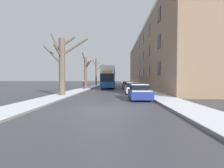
{
  "coord_description": "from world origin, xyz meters",
  "views": [
    {
      "loc": [
        0.86,
        -8.98,
        1.85
      ],
      "look_at": [
        -0.03,
        17.57,
        1.04
      ],
      "focal_mm": 24.0,
      "sensor_mm": 36.0,
      "label": 1
    }
  ],
  "objects_px": {
    "pedestrian_left_sidewalk": "(84,84)",
    "double_decker_bus": "(109,77)",
    "bare_tree_left_1": "(86,72)",
    "bare_tree_left_2": "(96,72)",
    "parked_car_2": "(129,86)",
    "oncoming_van": "(109,81)",
    "parked_car_1": "(133,88)",
    "parked_car_0": "(139,92)",
    "parked_car_3": "(127,85)",
    "bare_tree_left_0": "(62,64)"
  },
  "relations": [
    {
      "from": "double_decker_bus",
      "to": "bare_tree_left_0",
      "type": "bearing_deg",
      "value": -104.21
    },
    {
      "from": "parked_car_0",
      "to": "parked_car_2",
      "type": "bearing_deg",
      "value": 90.0
    },
    {
      "from": "pedestrian_left_sidewalk",
      "to": "bare_tree_left_2",
      "type": "bearing_deg",
      "value": 110.62
    },
    {
      "from": "bare_tree_left_2",
      "to": "double_decker_bus",
      "type": "xyz_separation_m",
      "value": [
        4.01,
        -8.94,
        -1.56
      ]
    },
    {
      "from": "bare_tree_left_0",
      "to": "oncoming_van",
      "type": "relative_size",
      "value": 1.39
    },
    {
      "from": "parked_car_1",
      "to": "parked_car_3",
      "type": "relative_size",
      "value": 0.92
    },
    {
      "from": "bare_tree_left_0",
      "to": "parked_car_1",
      "type": "distance_m",
      "value": 9.25
    },
    {
      "from": "bare_tree_left_2",
      "to": "parked_car_3",
      "type": "relative_size",
      "value": 1.73
    },
    {
      "from": "bare_tree_left_0",
      "to": "oncoming_van",
      "type": "xyz_separation_m",
      "value": [
        3.35,
        31.18,
        -2.31
      ]
    },
    {
      "from": "parked_car_1",
      "to": "parked_car_2",
      "type": "relative_size",
      "value": 0.91
    },
    {
      "from": "parked_car_2",
      "to": "parked_car_3",
      "type": "xyz_separation_m",
      "value": [
        0.0,
        6.52,
        -0.02
      ]
    },
    {
      "from": "bare_tree_left_2",
      "to": "double_decker_bus",
      "type": "height_order",
      "value": "bare_tree_left_2"
    },
    {
      "from": "parked_car_0",
      "to": "parked_car_1",
      "type": "relative_size",
      "value": 0.97
    },
    {
      "from": "parked_car_0",
      "to": "parked_car_3",
      "type": "distance_m",
      "value": 18.48
    },
    {
      "from": "pedestrian_left_sidewalk",
      "to": "double_decker_bus",
      "type": "bearing_deg",
      "value": 72.48
    },
    {
      "from": "parked_car_1",
      "to": "pedestrian_left_sidewalk",
      "type": "xyz_separation_m",
      "value": [
        -8.13,
        7.53,
        0.25
      ]
    },
    {
      "from": "double_decker_bus",
      "to": "oncoming_van",
      "type": "bearing_deg",
      "value": 93.15
    },
    {
      "from": "double_decker_bus",
      "to": "parked_car_3",
      "type": "xyz_separation_m",
      "value": [
        3.83,
        0.03,
        -1.81
      ]
    },
    {
      "from": "parked_car_0",
      "to": "parked_car_3",
      "type": "bearing_deg",
      "value": 90.0
    },
    {
      "from": "parked_car_2",
      "to": "oncoming_van",
      "type": "height_order",
      "value": "oncoming_van"
    },
    {
      "from": "bare_tree_left_2",
      "to": "parked_car_0",
      "type": "bearing_deg",
      "value": -74.03
    },
    {
      "from": "double_decker_bus",
      "to": "parked_car_3",
      "type": "relative_size",
      "value": 2.66
    },
    {
      "from": "parked_car_1",
      "to": "double_decker_bus",
      "type": "bearing_deg",
      "value": 106.69
    },
    {
      "from": "bare_tree_left_1",
      "to": "parked_car_3",
      "type": "bearing_deg",
      "value": 30.01
    },
    {
      "from": "bare_tree_left_2",
      "to": "parked_car_1",
      "type": "bearing_deg",
      "value": -70.16
    },
    {
      "from": "bare_tree_left_0",
      "to": "parked_car_2",
      "type": "bearing_deg",
      "value": 51.24
    },
    {
      "from": "bare_tree_left_1",
      "to": "oncoming_van",
      "type": "height_order",
      "value": "bare_tree_left_1"
    },
    {
      "from": "parked_car_2",
      "to": "parked_car_3",
      "type": "bearing_deg",
      "value": 90.0
    },
    {
      "from": "bare_tree_left_1",
      "to": "double_decker_bus",
      "type": "bearing_deg",
      "value": 47.92
    },
    {
      "from": "parked_car_0",
      "to": "oncoming_van",
      "type": "distance_m",
      "value": 33.52
    },
    {
      "from": "double_decker_bus",
      "to": "parked_car_0",
      "type": "xyz_separation_m",
      "value": [
        3.83,
        -18.45,
        -1.82
      ]
    },
    {
      "from": "parked_car_2",
      "to": "parked_car_3",
      "type": "relative_size",
      "value": 1.01
    },
    {
      "from": "bare_tree_left_1",
      "to": "parked_car_0",
      "type": "bearing_deg",
      "value": -60.25
    },
    {
      "from": "bare_tree_left_2",
      "to": "double_decker_bus",
      "type": "relative_size",
      "value": 0.65
    },
    {
      "from": "double_decker_bus",
      "to": "parked_car_0",
      "type": "height_order",
      "value": "double_decker_bus"
    },
    {
      "from": "bare_tree_left_2",
      "to": "parked_car_3",
      "type": "xyz_separation_m",
      "value": [
        7.84,
        -8.91,
        -3.37
      ]
    },
    {
      "from": "parked_car_0",
      "to": "pedestrian_left_sidewalk",
      "type": "xyz_separation_m",
      "value": [
        -8.13,
        13.2,
        0.28
      ]
    },
    {
      "from": "bare_tree_left_0",
      "to": "parked_car_2",
      "type": "relative_size",
      "value": 1.55
    },
    {
      "from": "pedestrian_left_sidewalk",
      "to": "parked_car_1",
      "type": "bearing_deg",
      "value": -20.99
    },
    {
      "from": "bare_tree_left_0",
      "to": "bare_tree_left_1",
      "type": "relative_size",
      "value": 1.05
    },
    {
      "from": "bare_tree_left_0",
      "to": "parked_car_1",
      "type": "relative_size",
      "value": 1.71
    },
    {
      "from": "pedestrian_left_sidewalk",
      "to": "parked_car_0",
      "type": "bearing_deg",
      "value": -36.56
    },
    {
      "from": "bare_tree_left_1",
      "to": "bare_tree_left_0",
      "type": "bearing_deg",
      "value": -90.24
    },
    {
      "from": "bare_tree_left_2",
      "to": "double_decker_bus",
      "type": "distance_m",
      "value": 9.92
    },
    {
      "from": "parked_car_2",
      "to": "oncoming_van",
      "type": "bearing_deg",
      "value": 102.34
    },
    {
      "from": "bare_tree_left_0",
      "to": "parked_car_2",
      "type": "height_order",
      "value": "bare_tree_left_0"
    },
    {
      "from": "pedestrian_left_sidewalk",
      "to": "parked_car_2",
      "type": "bearing_deg",
      "value": 13.2
    },
    {
      "from": "double_decker_bus",
      "to": "parked_car_0",
      "type": "bearing_deg",
      "value": -78.27
    },
    {
      "from": "double_decker_bus",
      "to": "bare_tree_left_2",
      "type": "bearing_deg",
      "value": 114.14
    },
    {
      "from": "bare_tree_left_1",
      "to": "oncoming_van",
      "type": "xyz_separation_m",
      "value": [
        3.3,
        19.3,
        -1.99
      ]
    }
  ]
}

